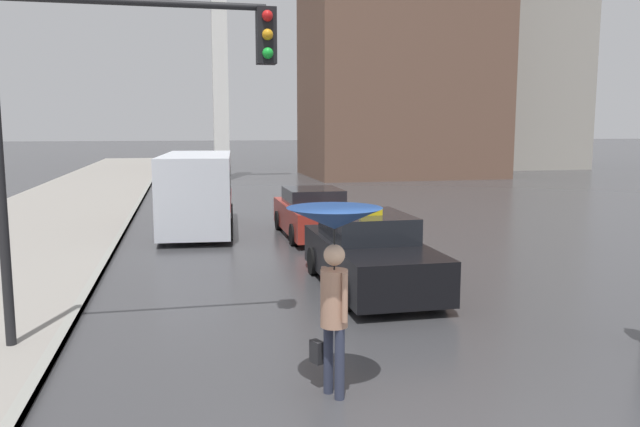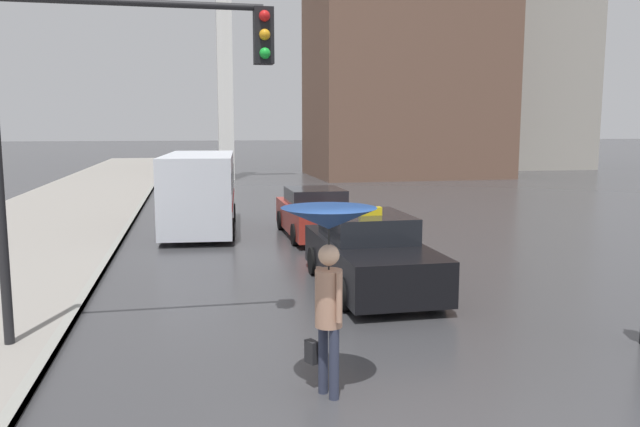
% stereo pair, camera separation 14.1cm
% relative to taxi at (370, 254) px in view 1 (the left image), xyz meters
% --- Properties ---
extents(taxi, '(1.91, 4.48, 1.64)m').
position_rel_taxi_xyz_m(taxi, '(0.00, 0.00, 0.00)').
color(taxi, black).
rests_on(taxi, ground_plane).
extents(sedan_red, '(1.91, 4.39, 1.40)m').
position_rel_taxi_xyz_m(sedan_red, '(0.15, 6.15, -0.03)').
color(sedan_red, '#A52D23').
rests_on(sedan_red, ground_plane).
extents(ambulance_van, '(2.45, 5.91, 2.38)m').
position_rel_taxi_xyz_m(ambulance_van, '(-3.18, 7.78, 0.64)').
color(ambulance_van, silver).
rests_on(ambulance_van, ground_plane).
extents(pedestrian_with_umbrella, '(1.12, 1.12, 2.28)m').
position_rel_taxi_xyz_m(pedestrian_with_umbrella, '(-1.90, -4.81, 1.17)').
color(pedestrian_with_umbrella, '#2D3347').
rests_on(pedestrian_with_umbrella, ground_plane).
extents(traffic_light, '(3.91, 0.38, 5.22)m').
position_rel_taxi_xyz_m(traffic_light, '(-4.44, -2.45, 2.98)').
color(traffic_light, black).
rests_on(traffic_light, ground_plane).
extents(building_tower_far, '(12.66, 13.53, 23.94)m').
position_rel_taxi_xyz_m(building_tower_far, '(20.44, 36.92, 11.28)').
color(building_tower_far, '#A39E93').
rests_on(building_tower_far, ground_plane).
extents(monument_cross, '(7.09, 0.90, 16.12)m').
position_rel_taxi_xyz_m(monument_cross, '(-1.29, 26.78, 8.46)').
color(monument_cross, white).
rests_on(monument_cross, ground_plane).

